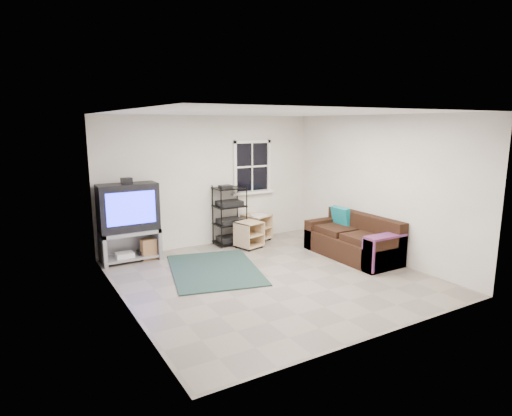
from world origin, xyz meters
TOP-DOWN VIEW (x-y plane):
  - room at (0.95, 2.27)m, footprint 4.60×4.62m
  - tv_unit at (-1.74, 2.02)m, footprint 1.03×0.51m
  - av_rack at (0.30, 2.06)m, footprint 0.61×0.44m
  - side_table_left at (0.50, 1.67)m, footprint 0.55×0.55m
  - side_table_right at (0.91, 2.05)m, footprint 0.64×0.64m
  - sofa at (1.90, 0.14)m, footprint 0.83×1.87m
  - shag_rug at (-0.65, 0.76)m, footprint 1.84×2.23m
  - paper_bag at (-1.44, 1.91)m, footprint 0.28×0.19m

SIDE VIEW (x-z plane):
  - shag_rug at x=-0.65m, z-range 0.00..0.02m
  - paper_bag at x=-1.44m, z-range 0.00..0.38m
  - side_table_left at x=0.50m, z-range 0.02..0.55m
  - sofa at x=1.90m, z-range -0.13..0.73m
  - side_table_right at x=0.91m, z-range 0.03..0.61m
  - av_rack at x=0.30m, z-range -0.08..1.14m
  - tv_unit at x=-1.74m, z-range 0.07..1.58m
  - room at x=0.95m, z-range -0.82..3.78m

